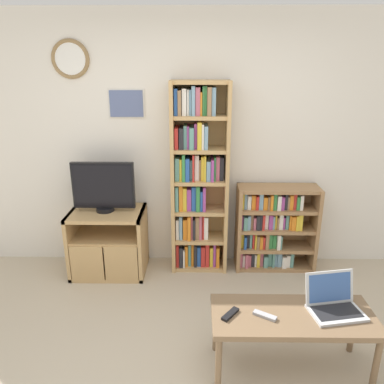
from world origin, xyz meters
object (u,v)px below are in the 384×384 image
(tv_stand, at_px, (109,242))
(remote_near_laptop, at_px, (230,314))
(bookshelf_tall, at_px, (197,181))
(television, at_px, (103,187))
(laptop, at_px, (334,302))
(bookshelf_short, at_px, (272,227))
(coffee_table, at_px, (293,320))
(remote_far_from_laptop, at_px, (265,315))

(tv_stand, relative_size, remote_near_laptop, 4.90)
(tv_stand, distance_m, bookshelf_tall, 1.12)
(television, relative_size, laptop, 1.56)
(bookshelf_short, bearing_deg, coffee_table, -95.03)
(tv_stand, bearing_deg, bookshelf_short, 4.86)
(remote_near_laptop, bearing_deg, tv_stand, 167.91)
(laptop, bearing_deg, remote_near_laptop, 175.37)
(bookshelf_short, relative_size, coffee_table, 0.81)
(bookshelf_tall, xyz_separation_m, coffee_table, (0.66, -1.47, -0.54))
(laptop, relative_size, remote_far_from_laptop, 2.48)
(television, height_order, bookshelf_short, television)
(bookshelf_short, distance_m, laptop, 1.44)
(bookshelf_tall, xyz_separation_m, remote_near_laptop, (0.23, -1.50, -0.48))
(bookshelf_tall, distance_m, coffee_table, 1.70)
(television, distance_m, bookshelf_short, 1.79)
(laptop, height_order, remote_far_from_laptop, laptop)
(bookshelf_tall, relative_size, coffee_table, 1.75)
(bookshelf_tall, bearing_deg, tv_stand, -171.17)
(tv_stand, relative_size, remote_far_from_laptop, 4.72)
(coffee_table, xyz_separation_m, laptop, (0.28, 0.05, 0.11))
(laptop, bearing_deg, tv_stand, 135.02)
(tv_stand, xyz_separation_m, television, (-0.01, 0.03, 0.59))
(bookshelf_tall, height_order, remote_near_laptop, bookshelf_tall)
(remote_far_from_laptop, bearing_deg, bookshelf_tall, -131.64)
(television, bearing_deg, bookshelf_short, 3.89)
(television, bearing_deg, laptop, -34.95)
(tv_stand, bearing_deg, bookshelf_tall, 8.83)
(tv_stand, height_order, remote_far_from_laptop, tv_stand)
(bookshelf_short, distance_m, remote_near_laptop, 1.60)
(coffee_table, bearing_deg, bookshelf_short, 84.97)
(remote_near_laptop, relative_size, remote_far_from_laptop, 0.96)
(coffee_table, height_order, laptop, laptop)
(tv_stand, height_order, bookshelf_short, bookshelf_short)
(coffee_table, relative_size, remote_near_laptop, 7.24)
(bookshelf_tall, distance_m, remote_near_laptop, 1.59)
(tv_stand, distance_m, remote_far_from_laptop, 1.94)
(tv_stand, distance_m, laptop, 2.27)
(coffee_table, height_order, remote_far_from_laptop, remote_far_from_laptop)
(television, bearing_deg, remote_far_from_laptop, -45.07)
(bookshelf_tall, xyz_separation_m, bookshelf_short, (0.79, 0.00, -0.51))
(tv_stand, relative_size, coffee_table, 0.68)
(coffee_table, bearing_deg, tv_stand, 139.76)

